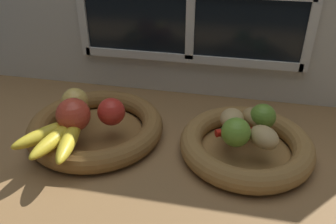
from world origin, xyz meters
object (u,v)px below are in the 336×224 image
Objects in this scene: chili_pepper at (238,130)px; banana_bunch_front at (58,136)px; apple_red_right at (111,112)px; potato_back at (258,118)px; lime_near at (236,132)px; fruit_bowl_right at (246,145)px; lime_far at (263,117)px; apple_red_front at (73,115)px; potato_small at (264,137)px; potato_oblong at (232,119)px; apple_golden_left at (75,101)px; fruit_bowl_left at (96,127)px.

banana_bunch_front is at bearing 170.20° from chili_pepper.
apple_red_right is 30.07cm from chili_pepper.
potato_back is 9.96cm from lime_near.
lime_near reaches higher than banana_bunch_front.
lime_far reaches higher than fruit_bowl_right.
lime_near is (36.91, 1.64, -0.73)cm from apple_red_front.
potato_small is 6.17cm from lime_near.
lime_far is at bearing 9.00° from apple_red_right.
chili_pepper is at bearing 3.82° from apple_red_right.
apple_red_right is 0.84× the size of potato_back.
apple_red_front reaches higher than banana_bunch_front.
lime_far is at bearing 7.48° from chili_pepper.
fruit_bowl_right is 4.24cm from chili_pepper.
fruit_bowl_right is 6.90cm from potato_oblong.
banana_bunch_front is 46.64cm from lime_far.
lime_near is 5.15cm from chili_pepper.
potato_oblong is 0.97× the size of potato_small.
apple_golden_left reaches higher than chili_pepper.
apple_red_right is 28.57cm from potato_oblong.
apple_golden_left is 46.27cm from potato_small.
apple_red_right is at bearing 156.98° from chili_pepper.
potato_back is 8.06cm from potato_small.
fruit_bowl_left is 5.08× the size of apple_golden_left.
potato_oblong is (-3.77, 2.93, 4.97)cm from fruit_bowl_right.
fruit_bowl_left is 40.91cm from potato_small.
chili_pepper is (-5.22, -3.57, -2.14)cm from lime_far.
lime_near is (39.95, -5.57, -0.11)cm from apple_golden_left.
apple_golden_left is at bearing 172.06° from lime_near.
apple_golden_left reaches higher than banana_bunch_front.
fruit_bowl_right is 4.80× the size of lime_near.
apple_red_front reaches higher than potato_oblong.
lime_far is (35.14, 5.56, -0.26)cm from apple_red_right.
lime_near reaches higher than potato_back.
apple_golden_left reaches higher than lime_far.
potato_back is (44.75, 3.09, -1.13)cm from apple_golden_left.
potato_small is 1.16× the size of lime_far.
lime_near is 0.58× the size of chili_pepper.
apple_red_front reaches higher than apple_golden_left.
apple_red_front is 36.91cm from potato_oblong.
fruit_bowl_left is at bearing -174.97° from potato_oblong.
lime_far is at bearing -27.26° from potato_back.
lime_far reaches higher than fruit_bowl_left.
apple_red_front is at bearing -171.82° from fruit_bowl_right.
apple_golden_left is (-3.04, 7.21, -0.63)cm from apple_red_front.
apple_red_front is (-2.51, -5.70, 6.72)cm from fruit_bowl_left.
potato_small reaches higher than potato_back.
apple_red_right is 34.63cm from potato_back.
fruit_bowl_right is 2.79× the size of chili_pepper.
potato_small reaches higher than fruit_bowl_right.
potato_oblong is at bearing 21.12° from banana_bunch_front.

